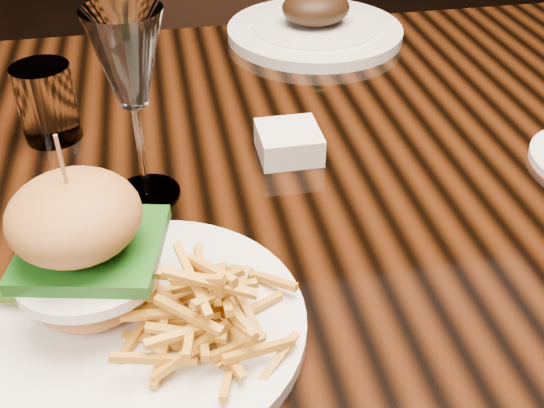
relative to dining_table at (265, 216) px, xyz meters
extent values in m
cube|color=black|center=(0.00, 0.00, 0.06)|extent=(1.60, 0.90, 0.04)
cylinder|color=white|center=(-0.14, -0.24, 0.08)|extent=(0.27, 0.27, 0.01)
ellipsoid|color=#AD6537|center=(-0.19, -0.21, 0.11)|extent=(0.10, 0.10, 0.04)
ellipsoid|color=white|center=(-0.18, -0.23, 0.14)|extent=(0.11, 0.09, 0.01)
ellipsoid|color=orange|center=(-0.17, -0.25, 0.15)|extent=(0.02, 0.02, 0.01)
cube|color=#185C17|center=(-0.19, -0.21, 0.15)|extent=(0.13, 0.13, 0.01)
ellipsoid|color=#945A29|center=(-0.19, -0.21, 0.19)|extent=(0.10, 0.10, 0.06)
cylinder|color=#A8764E|center=(-0.19, -0.21, 0.22)|extent=(0.00, 0.00, 0.08)
ellipsoid|color=#263E10|center=(-0.25, -0.20, 0.10)|extent=(0.05, 0.02, 0.02)
ellipsoid|color=#263E10|center=(-0.23, -0.17, 0.10)|extent=(0.05, 0.04, 0.02)
cube|color=white|center=(0.03, 0.02, 0.09)|extent=(0.09, 0.09, 0.03)
cylinder|color=white|center=(-0.14, -0.03, 0.08)|extent=(0.07, 0.07, 0.00)
cylinder|color=white|center=(-0.14, -0.03, 0.13)|extent=(0.01, 0.01, 0.11)
cone|color=white|center=(-0.14, -0.03, 0.24)|extent=(0.08, 0.08, 0.10)
cylinder|color=white|center=(-0.25, 0.11, 0.12)|extent=(0.07, 0.07, 0.10)
cylinder|color=white|center=(0.15, 0.37, 0.09)|extent=(0.29, 0.29, 0.02)
cylinder|color=white|center=(0.15, 0.37, 0.09)|extent=(0.21, 0.21, 0.02)
ellipsoid|color=black|center=(0.15, 0.37, 0.13)|extent=(0.11, 0.09, 0.06)
cube|color=black|center=(0.04, 0.80, -0.22)|extent=(0.53, 0.53, 0.06)
cylinder|color=black|center=(-0.18, 0.65, -0.45)|extent=(0.04, 0.04, 0.45)
cylinder|color=black|center=(0.19, 0.58, -0.45)|extent=(0.04, 0.04, 0.45)
cylinder|color=black|center=(-0.12, 1.02, -0.45)|extent=(0.04, 0.04, 0.45)
cylinder|color=black|center=(0.26, 0.95, -0.45)|extent=(0.04, 0.04, 0.45)
camera|label=1|loc=(-0.11, -0.62, 0.49)|focal=42.00mm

